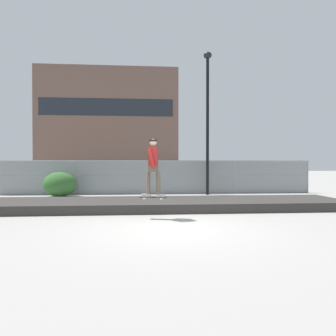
{
  "coord_description": "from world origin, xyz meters",
  "views": [
    {
      "loc": [
        -0.7,
        -7.54,
        1.65
      ],
      "look_at": [
        0.32,
        5.62,
        1.47
      ],
      "focal_mm": 31.78,
      "sensor_mm": 36.0,
      "label": 1
    }
  ],
  "objects_px": {
    "street_lamp": "(208,107)",
    "parked_car_mid": "(156,177)",
    "parked_car_far": "(252,176)",
    "skater": "(153,164)",
    "shrub_left": "(60,184)",
    "skateboard": "(153,197)",
    "parked_car_near": "(62,177)"
  },
  "relations": [
    {
      "from": "shrub_left",
      "to": "parked_car_far",
      "type": "bearing_deg",
      "value": 17.55
    },
    {
      "from": "skateboard",
      "to": "parked_car_mid",
      "type": "relative_size",
      "value": 0.18
    },
    {
      "from": "skateboard",
      "to": "shrub_left",
      "type": "relative_size",
      "value": 0.51
    },
    {
      "from": "shrub_left",
      "to": "street_lamp",
      "type": "bearing_deg",
      "value": 2.75
    },
    {
      "from": "skateboard",
      "to": "shrub_left",
      "type": "bearing_deg",
      "value": 125.15
    },
    {
      "from": "street_lamp",
      "to": "parked_car_mid",
      "type": "xyz_separation_m",
      "value": [
        -2.67,
        3.12,
        -3.83
      ]
    },
    {
      "from": "skateboard",
      "to": "skater",
      "type": "xyz_separation_m",
      "value": [
        -0.0,
        0.0,
        1.0
      ]
    },
    {
      "from": "parked_car_mid",
      "to": "parked_car_far",
      "type": "height_order",
      "value": "same"
    },
    {
      "from": "parked_car_far",
      "to": "shrub_left",
      "type": "xyz_separation_m",
      "value": [
        -11.25,
        -3.56,
        -0.21
      ]
    },
    {
      "from": "skateboard",
      "to": "parked_car_far",
      "type": "relative_size",
      "value": 0.18
    },
    {
      "from": "street_lamp",
      "to": "skateboard",
      "type": "bearing_deg",
      "value": -114.4
    },
    {
      "from": "skateboard",
      "to": "street_lamp",
      "type": "height_order",
      "value": "street_lamp"
    },
    {
      "from": "street_lamp",
      "to": "shrub_left",
      "type": "distance_m",
      "value": 8.64
    },
    {
      "from": "parked_car_far",
      "to": "shrub_left",
      "type": "bearing_deg",
      "value": -162.45
    },
    {
      "from": "parked_car_near",
      "to": "parked_car_far",
      "type": "bearing_deg",
      "value": 2.13
    },
    {
      "from": "street_lamp",
      "to": "parked_car_far",
      "type": "xyz_separation_m",
      "value": [
        3.62,
        3.19,
        -3.83
      ]
    },
    {
      "from": "skater",
      "to": "parked_car_far",
      "type": "distance_m",
      "value": 12.07
    },
    {
      "from": "skater",
      "to": "parked_car_near",
      "type": "height_order",
      "value": "skater"
    },
    {
      "from": "parked_car_mid",
      "to": "parked_car_far",
      "type": "bearing_deg",
      "value": 0.67
    },
    {
      "from": "street_lamp",
      "to": "parked_car_far",
      "type": "height_order",
      "value": "street_lamp"
    },
    {
      "from": "parked_car_mid",
      "to": "parked_car_far",
      "type": "distance_m",
      "value": 6.29
    },
    {
      "from": "parked_car_far",
      "to": "parked_car_mid",
      "type": "bearing_deg",
      "value": -179.33
    },
    {
      "from": "skater",
      "to": "shrub_left",
      "type": "bearing_deg",
      "value": 125.15
    },
    {
      "from": "parked_car_mid",
      "to": "shrub_left",
      "type": "height_order",
      "value": "parked_car_mid"
    },
    {
      "from": "skateboard",
      "to": "shrub_left",
      "type": "distance_m",
      "value": 7.88
    },
    {
      "from": "skater",
      "to": "parked_car_near",
      "type": "xyz_separation_m",
      "value": [
        -5.26,
        9.56,
        -0.81
      ]
    },
    {
      "from": "parked_car_near",
      "to": "parked_car_far",
      "type": "xyz_separation_m",
      "value": [
        11.97,
        0.45,
        0.0
      ]
    },
    {
      "from": "skateboard",
      "to": "skater",
      "type": "distance_m",
      "value": 1.0
    },
    {
      "from": "street_lamp",
      "to": "parked_car_mid",
      "type": "height_order",
      "value": "street_lamp"
    },
    {
      "from": "parked_car_far",
      "to": "shrub_left",
      "type": "height_order",
      "value": "parked_car_far"
    },
    {
      "from": "parked_car_mid",
      "to": "shrub_left",
      "type": "xyz_separation_m",
      "value": [
        -4.96,
        -3.48,
        -0.21
      ]
    },
    {
      "from": "street_lamp",
      "to": "parked_car_far",
      "type": "bearing_deg",
      "value": 41.39
    }
  ]
}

